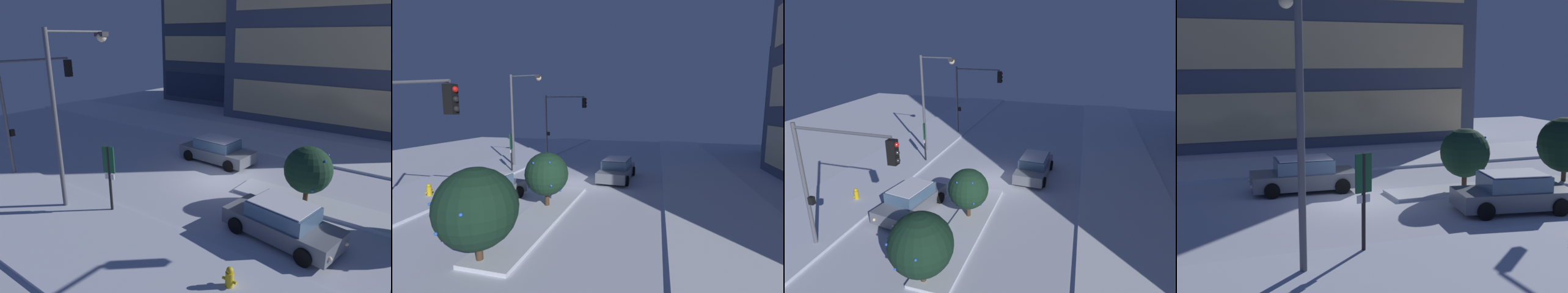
% 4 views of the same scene
% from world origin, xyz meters
% --- Properties ---
extents(ground, '(52.00, 52.00, 0.00)m').
position_xyz_m(ground, '(0.00, 0.00, 0.00)').
color(ground, silver).
extents(curb_strip_near, '(52.00, 5.20, 0.14)m').
position_xyz_m(curb_strip_near, '(0.00, -8.08, 0.07)').
color(curb_strip_near, silver).
rests_on(curb_strip_near, ground).
extents(curb_strip_far, '(52.00, 5.20, 0.14)m').
position_xyz_m(curb_strip_far, '(0.00, 8.08, 0.07)').
color(curb_strip_far, silver).
rests_on(curb_strip_far, ground).
extents(median_strip, '(9.00, 1.80, 0.14)m').
position_xyz_m(median_strip, '(5.89, -0.00, 0.07)').
color(median_strip, silver).
rests_on(median_strip, ground).
extents(car_near, '(4.73, 2.62, 1.49)m').
position_xyz_m(car_near, '(5.02, -3.47, 0.71)').
color(car_near, slate).
rests_on(car_near, ground).
extents(car_far, '(4.71, 2.31, 1.49)m').
position_xyz_m(car_far, '(-1.75, 2.35, 0.71)').
color(car_far, slate).
rests_on(car_far, ground).
extents(street_lamp_arched, '(0.58, 2.90, 7.78)m').
position_xyz_m(street_lamp_arched, '(-3.79, -6.13, 5.06)').
color(street_lamp_arched, '#565960').
rests_on(street_lamp_arched, ground).
extents(parking_info_sign, '(0.55, 0.21, 3.04)m').
position_xyz_m(parking_info_sign, '(-1.82, -5.93, 1.94)').
color(parking_info_sign, black).
rests_on(parking_info_sign, ground).
extents(decorated_tree_median, '(2.55, 2.56, 3.12)m').
position_xyz_m(decorated_tree_median, '(9.90, -0.32, 1.84)').
color(decorated_tree_median, '#473323').
rests_on(decorated_tree_median, ground).
extents(decorated_tree_left_of_median, '(2.14, 2.14, 2.81)m').
position_xyz_m(decorated_tree_left_of_median, '(4.76, -0.19, 1.74)').
color(decorated_tree_left_of_median, '#473323').
rests_on(decorated_tree_left_of_median, ground).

